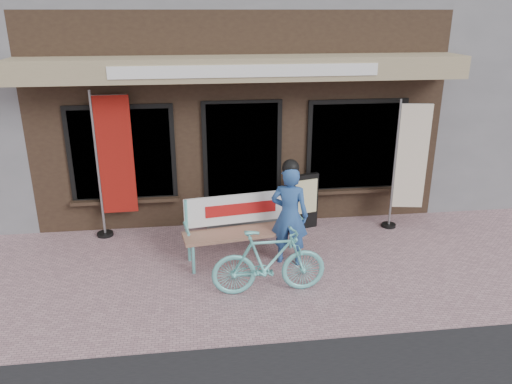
{
  "coord_description": "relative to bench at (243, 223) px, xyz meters",
  "views": [
    {
      "loc": [
        -0.83,
        -6.2,
        3.59
      ],
      "look_at": [
        0.07,
        0.7,
        1.05
      ],
      "focal_mm": 35.0,
      "sensor_mm": 36.0,
      "label": 1
    }
  ],
  "objects": [
    {
      "name": "bicycle",
      "position": [
        0.24,
        -1.05,
        -0.12
      ],
      "size": [
        1.54,
        0.45,
        0.92
      ],
      "primitive_type": "imported",
      "rotation": [
        0.0,
        0.0,
        1.58
      ],
      "color": "#64C4C2",
      "rests_on": "ground"
    },
    {
      "name": "ground",
      "position": [
        0.13,
        -0.67,
        -0.58
      ],
      "size": [
        70.0,
        70.0,
        0.0
      ],
      "primitive_type": "plane",
      "color": "#AE848C",
      "rests_on": "ground"
    },
    {
      "name": "storefront",
      "position": [
        0.13,
        4.3,
        2.41
      ],
      "size": [
        7.0,
        6.77,
        6.0
      ],
      "color": "black",
      "rests_on": "ground"
    },
    {
      "name": "bench",
      "position": [
        0.0,
        0.0,
        0.0
      ],
      "size": [
        1.87,
        0.72,
        0.99
      ],
      "rotation": [
        0.0,
        0.0,
        0.14
      ],
      "color": "#64C4C2",
      "rests_on": "ground"
    },
    {
      "name": "nobori_red",
      "position": [
        -1.99,
        1.09,
        0.68
      ],
      "size": [
        0.72,
        0.27,
        2.44
      ],
      "rotation": [
        0.0,
        0.0,
        0.03
      ],
      "color": "gray",
      "rests_on": "ground"
    },
    {
      "name": "menu_stand",
      "position": [
        1.16,
        0.96,
        -0.08
      ],
      "size": [
        0.5,
        0.23,
        0.98
      ],
      "rotation": [
        0.0,
        0.0,
        0.27
      ],
      "color": "black",
      "rests_on": "ground"
    },
    {
      "name": "nobori_cream",
      "position": [
        2.89,
        0.78,
        0.58
      ],
      "size": [
        0.67,
        0.28,
        2.25
      ],
      "rotation": [
        0.0,
        0.0,
        -0.17
      ],
      "color": "gray",
      "rests_on": "ground"
    },
    {
      "name": "person",
      "position": [
        0.66,
        -0.24,
        0.21
      ],
      "size": [
        0.65,
        0.54,
        1.62
      ],
      "rotation": [
        0.0,
        0.0,
        -0.37
      ],
      "color": "#2B5397",
      "rests_on": "ground"
    }
  ]
}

